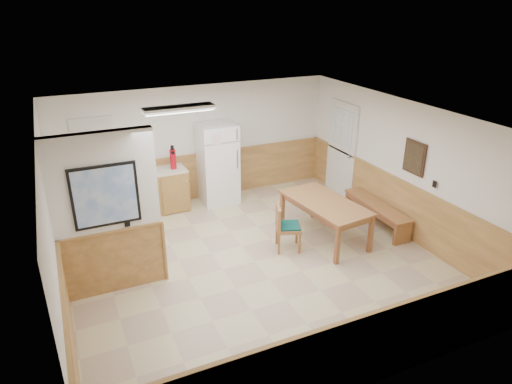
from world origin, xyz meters
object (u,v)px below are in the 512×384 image
dining_bench (377,209)px  dining_chair (284,224)px  soap_bottle (94,173)px  fire_extinguisher (173,159)px  refrigerator (218,164)px  dining_table (325,206)px

dining_bench → dining_chair: dining_chair is taller
dining_chair → soap_bottle: bearing=159.1°
fire_extinguisher → dining_bench: bearing=-38.7°
dining_bench → soap_bottle: 5.54m
dining_bench → dining_chair: 2.10m
dining_bench → fire_extinguisher: bearing=147.6°
refrigerator → soap_bottle: 2.51m
soap_bottle → fire_extinguisher: bearing=-2.5°
dining_bench → soap_bottle: size_ratio=7.15×
dining_table → refrigerator: bearing=109.6°
dining_bench → dining_table: bearing=-175.6°
refrigerator → dining_bench: bearing=-43.8°
refrigerator → dining_chair: size_ratio=2.05×
dining_table → fire_extinguisher: bearing=124.9°
refrigerator → fire_extinguisher: (-0.96, 0.01, 0.25)m
dining_table → dining_bench: dining_table is taller
dining_table → dining_bench: size_ratio=1.05×
dining_table → soap_bottle: size_ratio=7.53×
refrigerator → dining_table: refrigerator is taller
refrigerator → dining_chair: 2.49m
dining_chair → fire_extinguisher: fire_extinguisher is taller
dining_table → dining_bench: 1.27m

